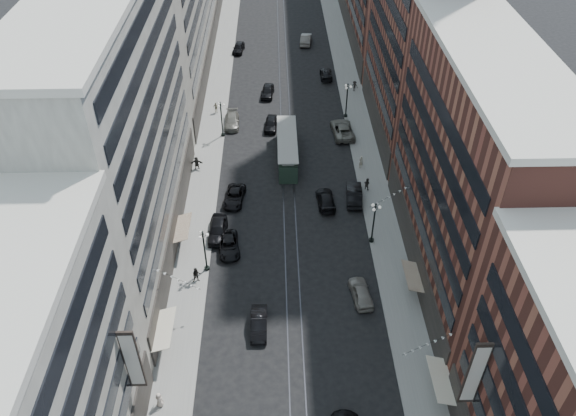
{
  "coord_description": "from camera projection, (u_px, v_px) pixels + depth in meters",
  "views": [
    {
      "loc": [
        -1.54,
        -14.83,
        43.87
      ],
      "look_at": [
        -0.33,
        32.3,
        5.0
      ],
      "focal_mm": 35.0,
      "sensor_mm": 36.0,
      "label": 1
    }
  ],
  "objects": [
    {
      "name": "car_5",
      "position": [
        259.0,
        324.0,
        54.23
      ],
      "size": [
        1.56,
        4.46,
        1.47
      ],
      "primitive_type": "imported",
      "rotation": [
        0.0,
        0.0,
        -0.0
      ],
      "color": "black",
      "rests_on": "ground"
    },
    {
      "name": "lamppost_se_mid",
      "position": [
        347.0,
        99.0,
        83.87
      ],
      "size": [
        1.03,
        1.14,
        5.52
      ],
      "color": "black",
      "rests_on": "sidewalk_east"
    },
    {
      "name": "building_east_mid",
      "position": [
        470.0,
        177.0,
        53.68
      ],
      "size": [
        8.0,
        30.0,
        24.0
      ],
      "primitive_type": "cube",
      "color": "brown",
      "rests_on": "ground"
    },
    {
      "name": "rail_east",
      "position": [
        288.0,
        87.0,
        93.37
      ],
      "size": [
        0.12,
        180.0,
        0.02
      ],
      "primitive_type": "cube",
      "color": "#2D2D33",
      "rests_on": "ground"
    },
    {
      "name": "pedestrian_7",
      "position": [
        367.0,
        184.0,
        71.16
      ],
      "size": [
        0.91,
        0.84,
        1.66
      ],
      "primitive_type": "imported",
      "rotation": [
        0.0,
        0.0,
        2.48
      ],
      "color": "black",
      "rests_on": "sidewalk_east"
    },
    {
      "name": "car_2",
      "position": [
        229.0,
        245.0,
        62.82
      ],
      "size": [
        2.89,
        5.19,
        1.37
      ],
      "primitive_type": "imported",
      "rotation": [
        0.0,
        0.0,
        0.13
      ],
      "color": "black",
      "rests_on": "ground"
    },
    {
      "name": "lamppost_se_far",
      "position": [
        374.0,
        222.0,
        62.27
      ],
      "size": [
        1.03,
        1.14,
        5.52
      ],
      "color": "black",
      "rests_on": "sidewalk_east"
    },
    {
      "name": "streetcar",
      "position": [
        287.0,
        149.0,
        76.27
      ],
      "size": [
        2.64,
        11.92,
        3.3
      ],
      "color": "#223529",
      "rests_on": "ground"
    },
    {
      "name": "pedestrian_8",
      "position": [
        361.0,
        162.0,
        74.84
      ],
      "size": [
        0.76,
        0.64,
        1.76
      ],
      "primitive_type": "imported",
      "rotation": [
        0.0,
        0.0,
        3.55
      ],
      "color": "#B0A792",
      "rests_on": "sidewalk_east"
    },
    {
      "name": "car_extra_0",
      "position": [
        218.0,
        229.0,
        64.59
      ],
      "size": [
        2.16,
        5.2,
        1.76
      ],
      "primitive_type": "imported",
      "rotation": [
        0.0,
        0.0,
        -0.02
      ],
      "color": "black",
      "rests_on": "ground"
    },
    {
      "name": "pedestrian_5",
      "position": [
        197.0,
        163.0,
        74.6
      ],
      "size": [
        1.69,
        0.56,
        1.8
      ],
      "primitive_type": "imported",
      "rotation": [
        0.0,
        0.0,
        0.05
      ],
      "color": "black",
      "rests_on": "sidewalk_west"
    },
    {
      "name": "rail_west",
      "position": [
        280.0,
        87.0,
        93.35
      ],
      "size": [
        0.12,
        180.0,
        0.02
      ],
      "primitive_type": "cube",
      "color": "#2D2D33",
      "rests_on": "ground"
    },
    {
      "name": "building_west_mid",
      "position": [
        120.0,
        136.0,
        55.58
      ],
      "size": [
        8.0,
        36.0,
        28.0
      ],
      "primitive_type": "cube",
      "color": "#AAA697",
      "rests_on": "ground"
    },
    {
      "name": "ground",
      "position": [
        285.0,
        118.0,
        85.65
      ],
      "size": [
        220.0,
        220.0,
        0.0
      ],
      "primitive_type": "plane",
      "color": "black",
      "rests_on": "ground"
    },
    {
      "name": "car_11",
      "position": [
        342.0,
        129.0,
        81.49
      ],
      "size": [
        3.42,
        6.48,
        1.74
      ],
      "primitive_type": "imported",
      "rotation": [
        0.0,
        0.0,
        3.23
      ],
      "color": "slate",
      "rests_on": "ground"
    },
    {
      "name": "pedestrian_9",
      "position": [
        354.0,
        86.0,
        91.5
      ],
      "size": [
        1.24,
        0.87,
        1.77
      ],
      "primitive_type": "imported",
      "rotation": [
        0.0,
        0.0,
        -0.38
      ],
      "color": "black",
      "rests_on": "sidewalk_east"
    },
    {
      "name": "sidewalk_east",
      "position": [
        350.0,
        86.0,
        93.54
      ],
      "size": [
        4.0,
        180.0,
        0.15
      ],
      "primitive_type": "cube",
      "color": "gray",
      "rests_on": "ground"
    },
    {
      "name": "sidewalk_west",
      "position": [
        218.0,
        88.0,
        93.1
      ],
      "size": [
        4.0,
        180.0,
        0.15
      ],
      "primitive_type": "cube",
      "color": "gray",
      "rests_on": "ground"
    },
    {
      "name": "pedestrian_4",
      "position": [
        411.0,
        285.0,
        57.92
      ],
      "size": [
        0.42,
        0.9,
        1.53
      ],
      "primitive_type": "imported",
      "rotation": [
        0.0,
        0.0,
        1.58
      ],
      "color": "#B6AE97",
      "rests_on": "sidewalk_east"
    },
    {
      "name": "car_8",
      "position": [
        232.0,
        121.0,
        83.58
      ],
      "size": [
        2.24,
        5.25,
        1.51
      ],
      "primitive_type": "imported",
      "rotation": [
        0.0,
        0.0,
        0.03
      ],
      "color": "#67655B",
      "rests_on": "ground"
    },
    {
      "name": "car_7",
      "position": [
        234.0,
        197.0,
        69.59
      ],
      "size": [
        2.94,
        5.26,
        1.39
      ],
      "primitive_type": "imported",
      "rotation": [
        0.0,
        0.0,
        -0.13
      ],
      "color": "black",
      "rests_on": "ground"
    },
    {
      "name": "pedestrian_1",
      "position": [
        159.0,
        400.0,
        47.67
      ],
      "size": [
        0.89,
        0.69,
        1.62
      ],
      "primitive_type": "imported",
      "rotation": [
        0.0,
        0.0,
        2.76
      ],
      "color": "beige",
      "rests_on": "sidewalk_west"
    },
    {
      "name": "lamppost_sw_mid",
      "position": [
        222.0,
        118.0,
        79.64
      ],
      "size": [
        1.03,
        1.14,
        5.52
      ],
      "color": "black",
      "rests_on": "sidewalk_west"
    },
    {
      "name": "car_12",
      "position": [
        326.0,
        74.0,
        95.58
      ],
      "size": [
        2.05,
        4.93,
        1.42
      ],
      "primitive_type": "imported",
      "rotation": [
        0.0,
        0.0,
        3.13
      ],
      "color": "black",
      "rests_on": "ground"
    },
    {
      "name": "lamppost_sw_far",
      "position": [
        205.0,
        249.0,
        58.82
      ],
      "size": [
        1.03,
        1.14,
        5.52
      ],
      "color": "black",
      "rests_on": "sidewalk_west"
    },
    {
      "name": "car_extra_2",
      "position": [
        271.0,
        124.0,
        82.9
      ],
      "size": [
        2.25,
        4.66,
        1.53
      ],
      "primitive_type": "imported",
      "rotation": [
        0.0,
        0.0,
        -0.1
      ],
      "color": "black",
      "rests_on": "ground"
    },
    {
      "name": "car_4",
      "position": [
        361.0,
        292.0,
        57.25
      ],
      "size": [
        2.4,
        4.81,
        1.57
      ],
      "primitive_type": "imported",
      "rotation": [
        0.0,
        0.0,
        3.26
      ],
      "color": "gray",
      "rests_on": "ground"
    },
    {
      "name": "pedestrian_6",
      "position": [
        216.0,
        108.0,
        86.11
      ],
      "size": [
        1.08,
        0.68,
        1.71
      ],
      "primitive_type": "imported",
      "rotation": [
        0.0,
        0.0,
        2.9
      ],
      "color": "#B6B097",
      "rests_on": "sidewalk_west"
    },
    {
      "name": "pedestrian_2",
      "position": [
        197.0,
        275.0,
        58.74
      ],
      "size": [
        1.0,
        0.72,
        1.86
      ],
      "primitive_type": "imported",
      "rotation": [
        0.0,
        0.0,
        0.27
      ],
      "color": "black",
      "rests_on": "sidewalk_west"
    },
    {
      "name": "car_extra_1",
      "position": [
        326.0,
        200.0,
        69.07
      ],
      "size": [
        2.37,
        5.19,
        1.47
      ],
      "primitive_type": "imported",
      "rotation": [
        0.0,
        0.0,
        3.2
      ],
      "color": "black",
      "rests_on": "ground"
    },
    {
      "name": "car_9",
      "position": [
        238.0,
        48.0,
        103.75
      ],
      "size": [
        2.44,
        4.79,
        1.56
      ],
      "primitive_type": "imported",
      "rotation": [
        0.0,
        0.0,
        -0.13
      ],
      "color": "black",
      "rests_on": "ground"
    },
    {
      "name": "car_13",
      "position": [
        268.0,
        91.0,
        90.63
      ],
      "size": [
        2.39,
        4.85,
        1.59
      ],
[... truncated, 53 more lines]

